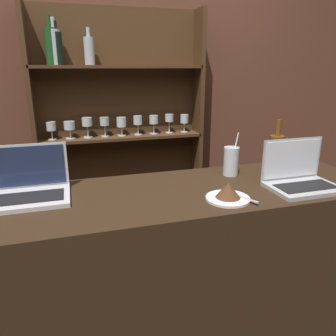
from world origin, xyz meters
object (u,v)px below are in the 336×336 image
Objects in this scene: laptop_far at (300,177)px; water_glass at (231,161)px; wine_bottle_amber at (276,155)px; laptop_near at (29,188)px; cake_plate at (228,193)px.

water_glass is at bearing 131.37° from laptop_far.
water_glass is at bearing 159.36° from wine_bottle_amber.
laptop_near is 1.14m from wine_bottle_amber.
wine_bottle_amber reaches higher than laptop_far.
laptop_far is at bearing 6.51° from cake_plate.
laptop_near is 0.82m from cake_plate.
laptop_near is 1.03× the size of laptop_far.
laptop_near is 1.73× the size of cake_plate.
cake_plate is at bearing -173.49° from laptop_far.
laptop_far is 1.67× the size of cake_plate.
water_glass is (-0.22, 0.25, 0.03)m from laptop_far.
wine_bottle_amber reaches higher than water_glass.
laptop_far is 0.38m from cake_plate.
laptop_near is 0.94m from water_glass.
water_glass is at bearing 61.28° from cake_plate.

